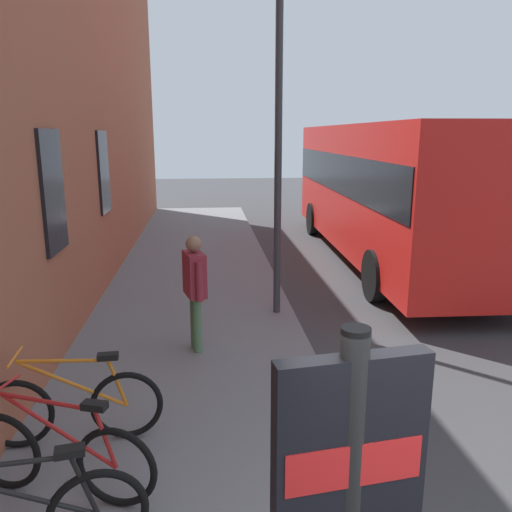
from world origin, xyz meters
TOP-DOWN VIEW (x-y plane):
  - ground at (6.00, -1.00)m, footprint 60.00×60.00m
  - sidewalk_pavement at (8.00, 1.75)m, footprint 24.00×3.50m
  - station_facade at (8.99, 3.80)m, footprint 22.00×0.65m
  - bicycle_nearest_sign at (2.49, 2.76)m, footprint 0.67×1.71m
  - bicycle_mid_rack at (3.30, 2.84)m, footprint 0.48×1.77m
  - city_bus at (11.03, -3.00)m, footprint 10.57×2.89m
  - pedestrian_crossing_street at (5.46, 1.67)m, footprint 0.61×0.35m
  - street_lamp at (6.93, 0.30)m, footprint 0.28×0.28m

SIDE VIEW (x-z plane):
  - ground at x=6.00m, z-range 0.00..0.00m
  - sidewalk_pavement at x=8.00m, z-range 0.00..0.12m
  - bicycle_mid_rack at x=3.30m, z-range 0.02..1.00m
  - bicycle_nearest_sign at x=2.49m, z-range 0.02..1.00m
  - pedestrian_crossing_street at x=5.46m, z-range 0.30..1.96m
  - city_bus at x=11.03m, z-range 0.24..3.59m
  - street_lamp at x=6.93m, z-range 0.61..6.36m
  - station_facade at x=8.99m, z-range 0.00..9.22m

